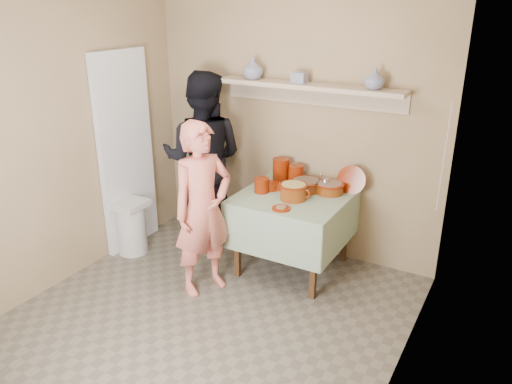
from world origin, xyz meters
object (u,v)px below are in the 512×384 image
Objects in this scene: cazuela_rice at (293,190)px; trash_bin at (131,227)px; person_helper at (203,159)px; serving_table at (294,207)px; person_cook at (203,209)px.

cazuela_rice is 1.75m from trash_bin.
person_helper is at bearing 53.64° from trash_bin.
serving_table is 0.23m from cazuela_rice.
person_cook reaches higher than trash_bin.
person_cook is 4.65× the size of cazuela_rice.
person_cook is 1.02m from person_helper.
person_helper reaches higher than person_cook.
person_helper is at bearing 168.55° from cazuela_rice.
cazuela_rice reaches higher than serving_table.
cazuela_rice is (0.56, 0.60, 0.08)m from person_cook.
person_helper is 5.45× the size of cazuela_rice.
trash_bin is at bearing 103.00° from person_cook.
person_helper is at bearing 172.96° from serving_table.
person_helper is at bearing 58.29° from person_cook.
serving_table reaches higher than trash_bin.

